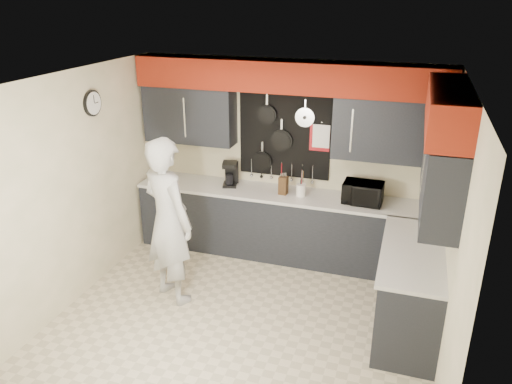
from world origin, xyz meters
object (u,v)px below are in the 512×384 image
(coffee_maker, at_px, (230,173))
(person, at_px, (168,221))
(knife_block, at_px, (283,185))
(utensil_crock, at_px, (301,190))
(microwave, at_px, (363,193))

(coffee_maker, bearing_deg, person, -114.58)
(knife_block, distance_m, coffee_maker, 0.77)
(knife_block, xyz_separation_m, person, (-0.98, -1.31, -0.06))
(utensil_crock, distance_m, person, 1.79)
(microwave, height_order, coffee_maker, coffee_maker)
(microwave, xyz_separation_m, utensil_crock, (-0.78, -0.01, -0.06))
(coffee_maker, bearing_deg, utensil_crock, -20.70)
(microwave, bearing_deg, utensil_crock, -176.89)
(microwave, relative_size, knife_block, 2.05)
(utensil_crock, relative_size, person, 0.08)
(utensil_crock, bearing_deg, person, -132.65)
(microwave, relative_size, person, 0.25)
(utensil_crock, bearing_deg, microwave, 0.86)
(knife_block, xyz_separation_m, utensil_crock, (0.23, 0.01, -0.04))
(utensil_crock, height_order, person, person)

